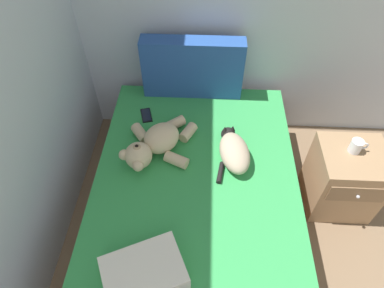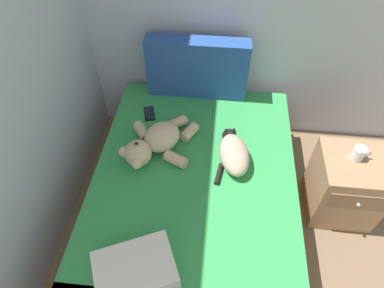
{
  "view_description": "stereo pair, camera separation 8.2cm",
  "coord_description": "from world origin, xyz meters",
  "views": [
    {
      "loc": [
        0.96,
        2.18,
        2.26
      ],
      "look_at": [
        0.89,
        3.64,
        0.59
      ],
      "focal_mm": 31.35,
      "sensor_mm": 36.0,
      "label": 1
    },
    {
      "loc": [
        1.05,
        2.19,
        2.26
      ],
      "look_at": [
        0.89,
        3.64,
        0.59
      ],
      "focal_mm": 31.35,
      "sensor_mm": 36.0,
      "label": 2
    }
  ],
  "objects": [
    {
      "name": "patterned_cushion",
      "position": [
        0.87,
        4.28,
        0.74
      ],
      "size": [
        0.76,
        0.14,
        0.47
      ],
      "color": "#264C99",
      "rests_on": "bed"
    },
    {
      "name": "nightstand",
      "position": [
        1.99,
        3.64,
        0.27
      ],
      "size": [
        0.45,
        0.45,
        0.55
      ],
      "color": "#9E7A56",
      "rests_on": "ground_plane"
    },
    {
      "name": "mug",
      "position": [
        1.97,
        3.67,
        0.59
      ],
      "size": [
        0.12,
        0.08,
        0.09
      ],
      "color": "silver",
      "rests_on": "nightstand"
    },
    {
      "name": "cell_phone",
      "position": [
        0.53,
        3.99,
        0.5
      ],
      "size": [
        0.11,
        0.16,
        0.01
      ],
      "color": "black",
      "rests_on": "bed"
    },
    {
      "name": "throw_pillow",
      "position": [
        0.69,
        2.8,
        0.55
      ],
      "size": [
        0.48,
        0.42,
        0.11
      ],
      "primitive_type": "cube",
      "rotation": [
        0.0,
        0.0,
        0.43
      ],
      "color": "white",
      "rests_on": "bed"
    },
    {
      "name": "cat",
      "position": [
        1.17,
        3.61,
        0.57
      ],
      "size": [
        0.25,
        0.44,
        0.15
      ],
      "color": "tan",
      "rests_on": "bed"
    },
    {
      "name": "teddy_bear",
      "position": [
        0.65,
        3.64,
        0.58
      ],
      "size": [
        0.5,
        0.55,
        0.19
      ],
      "color": "beige",
      "rests_on": "bed"
    },
    {
      "name": "bed",
      "position": [
        0.93,
        3.38,
        0.25
      ],
      "size": [
        1.36,
        1.98,
        0.5
      ],
      "color": "#9E7A56",
      "rests_on": "ground_plane"
    }
  ]
}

